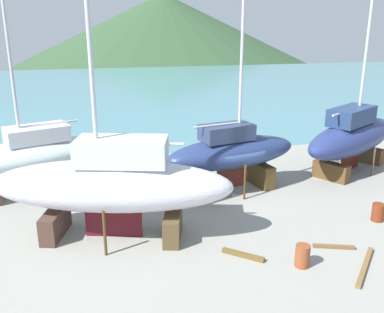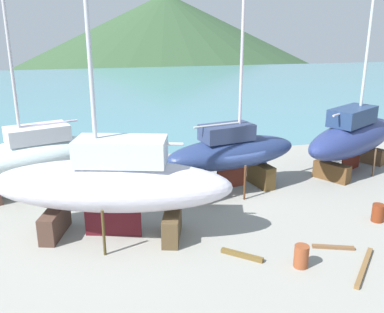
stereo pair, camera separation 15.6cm
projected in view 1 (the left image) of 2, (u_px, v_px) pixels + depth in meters
name	position (u px, v px, depth m)	size (l,w,h in m)	color
ground_plane	(257.00, 212.00, 21.74)	(43.49, 43.49, 0.00)	gray
sea_water	(148.00, 90.00, 60.59)	(155.95, 61.93, 0.01)	teal
headland_hill	(164.00, 51.00, 137.80)	(152.62, 152.62, 35.32)	#314E30
sailboat_large_starboard	(353.00, 136.00, 27.10)	(9.75, 7.40, 16.80)	brown
sailboat_small_center	(112.00, 184.00, 18.50)	(10.97, 5.66, 18.17)	#4A3329
sailboat_mid_port	(232.00, 153.00, 23.75)	(8.25, 4.14, 12.69)	#523D1F
sailboat_far_slipway	(32.00, 155.00, 23.78)	(9.61, 5.92, 13.09)	brown
barrel_tipped_right	(156.00, 182.00, 25.07)	(0.54, 0.54, 0.91)	#2E221E
barrel_ochre	(378.00, 212.00, 20.64)	(0.58, 0.58, 0.87)	maroon
barrel_tipped_center	(302.00, 256.00, 16.77)	(0.57, 0.57, 0.91)	brown
barrel_by_slipway	(260.00, 165.00, 27.93)	(0.54, 0.54, 0.82)	#39446E
timber_plank_far	(365.00, 266.00, 16.75)	(3.15, 0.19, 0.15)	brown
timber_plank_near	(334.00, 247.00, 18.24)	(1.74, 0.20, 0.12)	brown
timber_long_fore	(243.00, 255.00, 17.54)	(1.80, 0.20, 0.18)	brown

